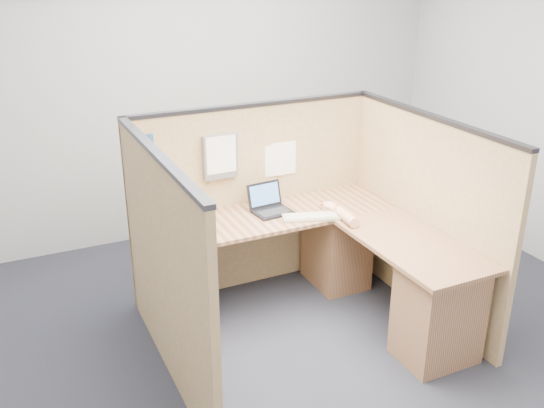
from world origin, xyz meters
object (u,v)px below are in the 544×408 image
mouse (329,208)px  laptop (270,205)px  l_desk (316,270)px  keyboard (311,217)px

mouse → laptop: bearing=152.8°
l_desk → laptop: size_ratio=6.43×
mouse → keyboard: bearing=-162.7°
l_desk → mouse: 0.51m
keyboard → mouse: size_ratio=3.85×
laptop → keyboard: 0.35m
mouse → l_desk: bearing=-134.8°
l_desk → laptop: (-0.16, 0.46, 0.39)m
l_desk → keyboard: bearing=74.5°
keyboard → laptop: bearing=146.2°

